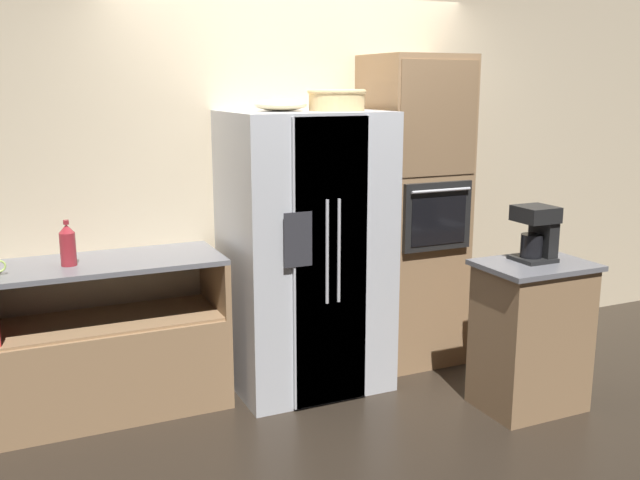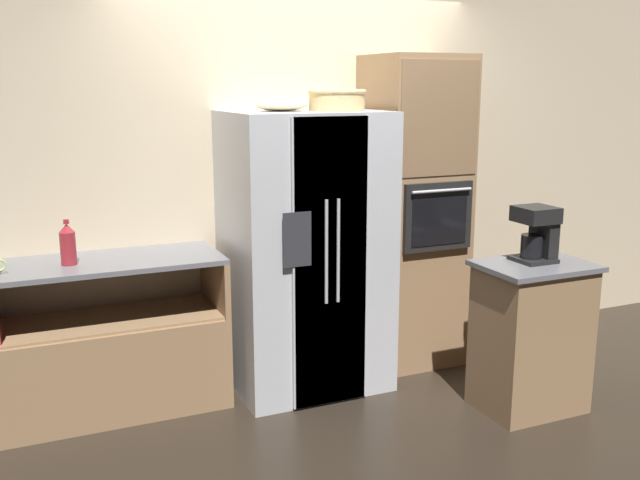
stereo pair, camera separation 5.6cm
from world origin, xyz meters
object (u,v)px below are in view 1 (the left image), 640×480
at_px(refrigerator, 305,252).
at_px(fruit_bowl, 281,105).
at_px(wall_oven, 412,212).
at_px(bottle_tall, 68,245).
at_px(wicker_basket, 337,99).
at_px(coffee_maker, 538,231).

height_order(refrigerator, fruit_bowl, fruit_bowl).
height_order(wall_oven, fruit_bowl, wall_oven).
height_order(fruit_bowl, bottle_tall, fruit_bowl).
distance_m(wicker_basket, bottle_tall, 1.79).
height_order(wicker_basket, coffee_maker, wicker_basket).
distance_m(refrigerator, coffee_maker, 1.42).
relative_size(refrigerator, coffee_maker, 5.41).
distance_m(fruit_bowl, coffee_maker, 1.70).
xyz_separation_m(wall_oven, fruit_bowl, (-1.00, -0.07, 0.74)).
xyz_separation_m(fruit_bowl, bottle_tall, (-1.27, 0.05, -0.76)).
distance_m(wall_oven, coffee_maker, 0.99).
bearing_deg(fruit_bowl, wicker_basket, -14.93).
height_order(refrigerator, wicker_basket, wicker_basket).
bearing_deg(refrigerator, fruit_bowl, 170.99).
xyz_separation_m(bottle_tall, coffee_maker, (2.54, -0.92, 0.03)).
height_order(wall_oven, bottle_tall, wall_oven).
bearing_deg(coffee_maker, wicker_basket, 140.13).
relative_size(wall_oven, bottle_tall, 8.13).
distance_m(refrigerator, bottle_tall, 1.43).
bearing_deg(wicker_basket, fruit_bowl, 165.07).
bearing_deg(refrigerator, wicker_basket, -19.42).
height_order(refrigerator, bottle_tall, refrigerator).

